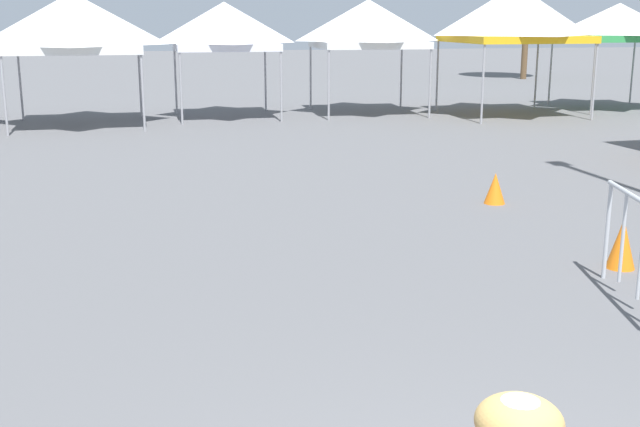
{
  "coord_description": "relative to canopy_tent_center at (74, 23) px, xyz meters",
  "views": [
    {
      "loc": [
        -1.61,
        -2.58,
        2.73
      ],
      "look_at": [
        -0.34,
        3.17,
        1.3
      ],
      "focal_mm": 44.95,
      "sensor_mm": 36.0,
      "label": 1
    }
  ],
  "objects": [
    {
      "name": "canopy_tent_behind_right",
      "position": [
        8.14,
        1.08,
        -0.04
      ],
      "size": [
        3.15,
        3.15,
        3.28
      ],
      "color": "#9E9EA3",
      "rests_on": "ground"
    },
    {
      "name": "canopy_tent_left_of_center",
      "position": [
        15.95,
        0.62,
        -0.01
      ],
      "size": [
        3.19,
        3.19,
        3.2
      ],
      "color": "#9E9EA3",
      "rests_on": "ground"
    },
    {
      "name": "canopy_tent_center",
      "position": [
        0.0,
        0.0,
        0.0
      ],
      "size": [
        3.45,
        3.45,
        3.4
      ],
      "color": "#9E9EA3",
      "rests_on": "ground"
    },
    {
      "name": "traffic_cone_lot_center",
      "position": [
        6.8,
        -14.23,
        -2.35
      ],
      "size": [
        0.32,
        0.32,
        0.57
      ],
      "primitive_type": "cone",
      "color": "orange",
      "rests_on": "ground"
    },
    {
      "name": "canopy_tent_far_right",
      "position": [
        3.96,
        0.95,
        -0.1
      ],
      "size": [
        2.84,
        2.84,
        3.19
      ],
      "color": "#9E9EA3",
      "rests_on": "ground"
    },
    {
      "name": "traffic_cone_near_barrier",
      "position": [
        6.79,
        -10.9,
        -2.4
      ],
      "size": [
        0.32,
        0.32,
        0.47
      ],
      "primitive_type": "cone",
      "color": "orange",
      "rests_on": "ground"
    },
    {
      "name": "canopy_tent_behind_center",
      "position": [
        12.1,
        -0.25,
        0.24
      ],
      "size": [
        3.52,
        3.52,
        3.67
      ],
      "color": "#9E9EA3",
      "rests_on": "ground"
    }
  ]
}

